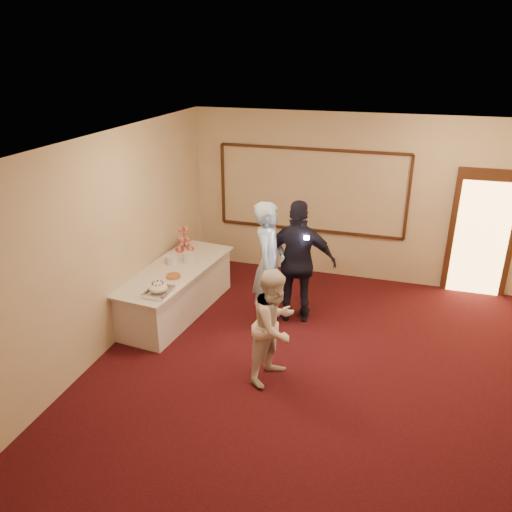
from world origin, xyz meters
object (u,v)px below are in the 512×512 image
(man, at_px, (269,264))
(cupcake_stand, at_px, (184,240))
(woman, at_px, (275,326))
(pavlova_tray, at_px, (158,289))
(guest, at_px, (298,262))
(plate_stack_a, at_px, (172,260))
(tart, at_px, (173,277))
(plate_stack_b, at_px, (188,257))
(buffet_table, at_px, (175,290))

(man, bearing_deg, cupcake_stand, 71.91)
(woman, bearing_deg, cupcake_stand, 66.61)
(pavlova_tray, relative_size, woman, 0.31)
(man, xyz_separation_m, guest, (0.41, 0.19, 0.00))
(pavlova_tray, distance_m, plate_stack_a, 1.04)
(tart, bearing_deg, plate_stack_b, 93.56)
(cupcake_stand, bearing_deg, plate_stack_b, -59.23)
(man, bearing_deg, pavlova_tray, 129.41)
(tart, bearing_deg, man, 19.32)
(plate_stack_a, xyz_separation_m, man, (1.61, 0.02, 0.13))
(man, xyz_separation_m, woman, (0.46, -1.38, -0.21))
(plate_stack_b, height_order, man, man)
(pavlova_tray, relative_size, plate_stack_b, 2.54)
(man, height_order, guest, same)
(buffet_table, relative_size, guest, 1.29)
(buffet_table, bearing_deg, cupcake_stand, 102.30)
(cupcake_stand, distance_m, guest, 2.14)
(buffet_table, height_order, plate_stack_b, plate_stack_b)
(plate_stack_a, bearing_deg, woman, -33.25)
(plate_stack_a, bearing_deg, pavlova_tray, -74.94)
(buffet_table, bearing_deg, plate_stack_a, 124.38)
(woman, bearing_deg, pavlova_tray, 98.40)
(cupcake_stand, height_order, man, man)
(pavlova_tray, bearing_deg, plate_stack_b, 93.45)
(pavlova_tray, xyz_separation_m, man, (1.34, 1.02, 0.13))
(pavlova_tray, relative_size, guest, 0.24)
(man, bearing_deg, woman, -159.47)
(plate_stack_a, height_order, man, man)
(buffet_table, height_order, woman, woman)
(pavlova_tray, distance_m, man, 1.69)
(woman, height_order, guest, guest)
(cupcake_stand, xyz_separation_m, tart, (0.31, -1.10, -0.15))
(cupcake_stand, distance_m, tart, 1.15)
(cupcake_stand, bearing_deg, plate_stack_a, -83.34)
(pavlova_tray, bearing_deg, tart, 93.31)
(man, bearing_deg, tart, 111.42)
(buffet_table, relative_size, tart, 10.03)
(buffet_table, xyz_separation_m, plate_stack_a, (-0.10, 0.14, 0.46))
(cupcake_stand, distance_m, plate_stack_a, 0.65)
(cupcake_stand, distance_m, man, 1.80)
(cupcake_stand, xyz_separation_m, plate_stack_a, (0.07, -0.64, -0.09))
(plate_stack_a, distance_m, plate_stack_b, 0.27)
(cupcake_stand, bearing_deg, tart, -74.14)
(pavlova_tray, height_order, man, man)
(pavlova_tray, xyz_separation_m, guest, (1.75, 1.21, 0.13))
(cupcake_stand, relative_size, plate_stack_b, 2.59)
(buffet_table, relative_size, man, 1.29)
(cupcake_stand, height_order, plate_stack_a, cupcake_stand)
(plate_stack_b, height_order, tart, plate_stack_b)
(tart, bearing_deg, buffet_table, 113.97)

